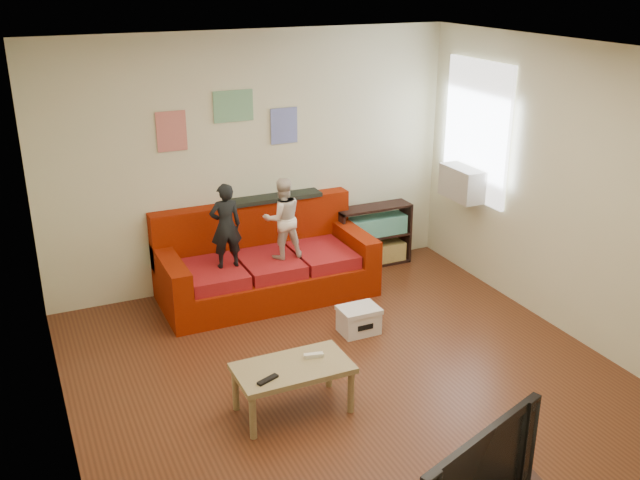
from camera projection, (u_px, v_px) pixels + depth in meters
name	position (u px, v px, depth m)	size (l,w,h in m)	color
room_shell	(364.00, 238.00, 5.42)	(4.52, 5.02, 2.72)	#5A2C17
sofa	(264.00, 265.00, 7.52)	(2.21, 1.02, 0.97)	maroon
child_a	(226.00, 226.00, 6.99)	(0.32, 0.21, 0.86)	black
child_b	(283.00, 218.00, 7.23)	(0.41, 0.32, 0.85)	beige
coffee_table	(293.00, 372.00, 5.51)	(0.90, 0.49, 0.40)	#9D895A
remote	(268.00, 380.00, 5.28)	(0.18, 0.05, 0.02)	black
game_controller	(314.00, 355.00, 5.60)	(0.15, 0.04, 0.03)	silver
bookshelf	(373.00, 239.00, 8.27)	(0.90, 0.27, 0.72)	black
window	(477.00, 131.00, 7.57)	(0.04, 1.08, 1.48)	white
ac_unit	(463.00, 183.00, 7.73)	(0.28, 0.55, 0.35)	#B7B2A3
artwork_left	(172.00, 131.00, 7.05)	(0.30, 0.01, 0.40)	#D87266
artwork_center	(233.00, 106.00, 7.23)	(0.42, 0.01, 0.32)	#72B27F
artwork_right	(284.00, 126.00, 7.54)	(0.30, 0.01, 0.38)	#727FCC
file_box	(359.00, 320.00, 6.78)	(0.38, 0.29, 0.26)	white
television	(465.00, 470.00, 3.85)	(1.03, 0.14, 0.59)	black
tissue	(354.00, 317.00, 7.02)	(0.10, 0.10, 0.10)	silver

